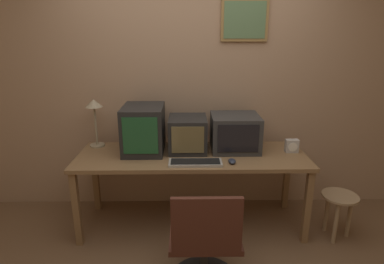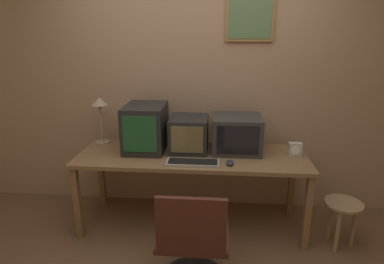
{
  "view_description": "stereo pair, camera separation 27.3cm",
  "coord_description": "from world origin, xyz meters",
  "px_view_note": "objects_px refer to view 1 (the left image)",
  "views": [
    {
      "loc": [
        -0.04,
        -1.79,
        1.81
      ],
      "look_at": [
        0.0,
        0.97,
        0.95
      ],
      "focal_mm": 30.0,
      "sensor_mm": 36.0,
      "label": 1
    },
    {
      "loc": [
        0.23,
        -1.78,
        1.81
      ],
      "look_at": [
        0.0,
        0.97,
        0.95
      ],
      "focal_mm": 30.0,
      "sensor_mm": 36.0,
      "label": 2
    }
  ],
  "objects_px": {
    "monitor_left": "(144,129)",
    "side_stool": "(339,205)",
    "desk_lamp": "(94,111)",
    "monitor_center": "(188,134)",
    "desk_clock": "(292,146)",
    "office_chair": "(205,246)",
    "mouse_near_keyboard": "(232,161)",
    "monitor_right": "(235,132)",
    "keyboard_main": "(195,163)"
  },
  "relations": [
    {
      "from": "monitor_right",
      "to": "desk_clock",
      "type": "height_order",
      "value": "monitor_right"
    },
    {
      "from": "monitor_center",
      "to": "office_chair",
      "type": "relative_size",
      "value": 0.47
    },
    {
      "from": "monitor_left",
      "to": "monitor_center",
      "type": "bearing_deg",
      "value": 2.53
    },
    {
      "from": "monitor_left",
      "to": "side_stool",
      "type": "distance_m",
      "value": 1.9
    },
    {
      "from": "desk_clock",
      "to": "monitor_center",
      "type": "bearing_deg",
      "value": 175.66
    },
    {
      "from": "monitor_left",
      "to": "desk_clock",
      "type": "xyz_separation_m",
      "value": [
        1.38,
        -0.06,
        -0.16
      ]
    },
    {
      "from": "monitor_right",
      "to": "desk_lamp",
      "type": "relative_size",
      "value": 0.95
    },
    {
      "from": "mouse_near_keyboard",
      "to": "desk_lamp",
      "type": "height_order",
      "value": "desk_lamp"
    },
    {
      "from": "monitor_right",
      "to": "keyboard_main",
      "type": "relative_size",
      "value": 0.98
    },
    {
      "from": "desk_lamp",
      "to": "mouse_near_keyboard",
      "type": "bearing_deg",
      "value": -20.08
    },
    {
      "from": "monitor_left",
      "to": "office_chair",
      "type": "height_order",
      "value": "monitor_left"
    },
    {
      "from": "monitor_center",
      "to": "desk_lamp",
      "type": "relative_size",
      "value": 0.84
    },
    {
      "from": "keyboard_main",
      "to": "mouse_near_keyboard",
      "type": "xyz_separation_m",
      "value": [
        0.32,
        0.01,
        0.01
      ]
    },
    {
      "from": "keyboard_main",
      "to": "desk_clock",
      "type": "bearing_deg",
      "value": 16.63
    },
    {
      "from": "office_chair",
      "to": "desk_clock",
      "type": "bearing_deg",
      "value": 45.77
    },
    {
      "from": "monitor_right",
      "to": "desk_clock",
      "type": "xyz_separation_m",
      "value": [
        0.53,
        -0.09,
        -0.11
      ]
    },
    {
      "from": "monitor_left",
      "to": "desk_clock",
      "type": "distance_m",
      "value": 1.39
    },
    {
      "from": "mouse_near_keyboard",
      "to": "desk_clock",
      "type": "bearing_deg",
      "value": 23.92
    },
    {
      "from": "monitor_left",
      "to": "office_chair",
      "type": "distance_m",
      "value": 1.23
    },
    {
      "from": "monitor_left",
      "to": "desk_lamp",
      "type": "xyz_separation_m",
      "value": [
        -0.49,
        0.15,
        0.14
      ]
    },
    {
      "from": "monitor_center",
      "to": "side_stool",
      "type": "xyz_separation_m",
      "value": [
        1.36,
        -0.35,
        -0.57
      ]
    },
    {
      "from": "monitor_center",
      "to": "desk_lamp",
      "type": "bearing_deg",
      "value": 171.83
    },
    {
      "from": "monitor_left",
      "to": "mouse_near_keyboard",
      "type": "height_order",
      "value": "monitor_left"
    },
    {
      "from": "monitor_center",
      "to": "desk_clock",
      "type": "distance_m",
      "value": 0.98
    },
    {
      "from": "monitor_right",
      "to": "mouse_near_keyboard",
      "type": "bearing_deg",
      "value": -101.07
    },
    {
      "from": "office_chair",
      "to": "side_stool",
      "type": "bearing_deg",
      "value": 26.0
    },
    {
      "from": "monitor_left",
      "to": "mouse_near_keyboard",
      "type": "bearing_deg",
      "value": -22.03
    },
    {
      "from": "desk_lamp",
      "to": "desk_clock",
      "type": "bearing_deg",
      "value": -6.18
    },
    {
      "from": "mouse_near_keyboard",
      "to": "monitor_center",
      "type": "bearing_deg",
      "value": 138.33
    },
    {
      "from": "monitor_right",
      "to": "side_stool",
      "type": "relative_size",
      "value": 1.05
    },
    {
      "from": "monitor_right",
      "to": "office_chair",
      "type": "bearing_deg",
      "value": -108.9
    },
    {
      "from": "desk_clock",
      "to": "desk_lamp",
      "type": "bearing_deg",
      "value": 173.82
    },
    {
      "from": "desk_clock",
      "to": "side_stool",
      "type": "bearing_deg",
      "value": -35.77
    },
    {
      "from": "desk_clock",
      "to": "side_stool",
      "type": "distance_m",
      "value": 0.67
    },
    {
      "from": "keyboard_main",
      "to": "side_stool",
      "type": "xyz_separation_m",
      "value": [
        1.29,
        -0.0,
        -0.42
      ]
    },
    {
      "from": "mouse_near_keyboard",
      "to": "office_chair",
      "type": "bearing_deg",
      "value": -113.1
    },
    {
      "from": "monitor_center",
      "to": "office_chair",
      "type": "bearing_deg",
      "value": -83.08
    },
    {
      "from": "monitor_center",
      "to": "desk_clock",
      "type": "relative_size",
      "value": 3.2
    },
    {
      "from": "monitor_left",
      "to": "side_stool",
      "type": "xyz_separation_m",
      "value": [
        1.77,
        -0.33,
        -0.63
      ]
    },
    {
      "from": "desk_lamp",
      "to": "monitor_center",
      "type": "bearing_deg",
      "value": -8.17
    },
    {
      "from": "mouse_near_keyboard",
      "to": "side_stool",
      "type": "bearing_deg",
      "value": -0.72
    },
    {
      "from": "office_chair",
      "to": "desk_lamp",
      "type": "bearing_deg",
      "value": 133.05
    },
    {
      "from": "desk_clock",
      "to": "side_stool",
      "type": "xyz_separation_m",
      "value": [
        0.38,
        -0.28,
        -0.47
      ]
    },
    {
      "from": "monitor_center",
      "to": "desk_lamp",
      "type": "xyz_separation_m",
      "value": [
        -0.9,
        0.13,
        0.2
      ]
    },
    {
      "from": "mouse_near_keyboard",
      "to": "desk_lamp",
      "type": "xyz_separation_m",
      "value": [
        -1.28,
        0.47,
        0.34
      ]
    },
    {
      "from": "monitor_right",
      "to": "monitor_center",
      "type": "bearing_deg",
      "value": -177.89
    },
    {
      "from": "monitor_left",
      "to": "office_chair",
      "type": "bearing_deg",
      "value": -60.69
    },
    {
      "from": "mouse_near_keyboard",
      "to": "desk_lamp",
      "type": "distance_m",
      "value": 1.4
    },
    {
      "from": "monitor_center",
      "to": "keyboard_main",
      "type": "height_order",
      "value": "monitor_center"
    },
    {
      "from": "desk_lamp",
      "to": "office_chair",
      "type": "distance_m",
      "value": 1.65
    }
  ]
}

